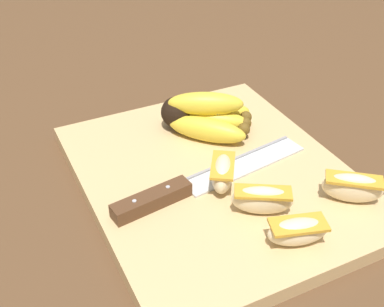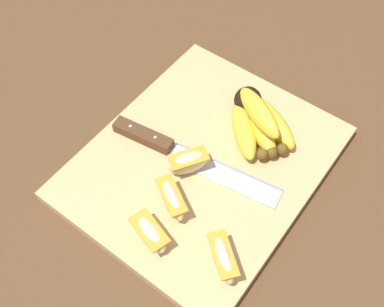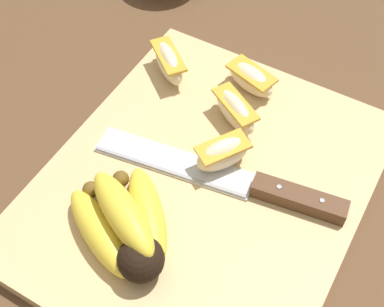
{
  "view_description": "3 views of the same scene",
  "coord_description": "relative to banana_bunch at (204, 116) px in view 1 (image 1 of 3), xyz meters",
  "views": [
    {
      "loc": [
        -0.44,
        0.27,
        0.41
      ],
      "look_at": [
        0.03,
        0.04,
        0.04
      ],
      "focal_mm": 46.57,
      "sensor_mm": 36.0,
      "label": 1
    },
    {
      "loc": [
        -0.32,
        -0.2,
        0.61
      ],
      "look_at": [
        -0.01,
        0.03,
        0.03
      ],
      "focal_mm": 43.33,
      "sensor_mm": 36.0,
      "label": 2
    },
    {
      "loc": [
        0.29,
        0.17,
        0.5
      ],
      "look_at": [
        -0.02,
        -0.01,
        0.03
      ],
      "focal_mm": 50.38,
      "sensor_mm": 36.0,
      "label": 3
    }
  ],
  "objects": [
    {
      "name": "apple_wedge_middle",
      "position": [
        -0.19,
        0.02,
        -0.0
      ],
      "size": [
        0.06,
        0.07,
        0.04
      ],
      "color": "beige",
      "rests_on": "cutting_board"
    },
    {
      "name": "apple_wedge_extra",
      "position": [
        -0.25,
        0.01,
        -0.01
      ],
      "size": [
        0.05,
        0.07,
        0.03
      ],
      "color": "beige",
      "rests_on": "cutting_board"
    },
    {
      "name": "banana_bunch",
      "position": [
        0.0,
        0.0,
        0.0
      ],
      "size": [
        0.13,
        0.14,
        0.06
      ],
      "color": "black",
      "rests_on": "cutting_board"
    },
    {
      "name": "apple_wedge_near",
      "position": [
        -0.13,
        0.04,
        -0.0
      ],
      "size": [
        0.07,
        0.06,
        0.04
      ],
      "color": "beige",
      "rests_on": "cutting_board"
    },
    {
      "name": "cutting_board",
      "position": [
        -0.1,
        0.03,
        -0.03
      ],
      "size": [
        0.39,
        0.32,
        0.02
      ],
      "primitive_type": "cube",
      "color": "tan",
      "rests_on": "ground_plane"
    },
    {
      "name": "ground_plane",
      "position": [
        -0.1,
        0.01,
        -0.04
      ],
      "size": [
        6.0,
        6.0,
        0.0
      ],
      "primitive_type": "plane",
      "color": "brown"
    },
    {
      "name": "chefs_knife",
      "position": [
        -0.11,
        0.08,
        -0.02
      ],
      "size": [
        0.07,
        0.28,
        0.02
      ],
      "color": "silver",
      "rests_on": "cutting_board"
    },
    {
      "name": "apple_wedge_far",
      "position": [
        -0.22,
        -0.08,
        -0.0
      ],
      "size": [
        0.06,
        0.07,
        0.04
      ],
      "color": "beige",
      "rests_on": "cutting_board"
    }
  ]
}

